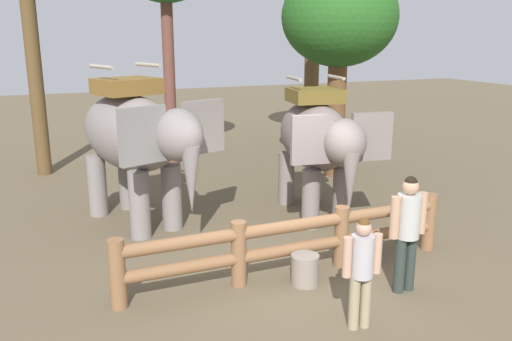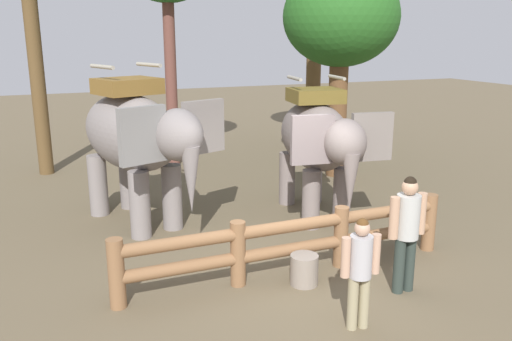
% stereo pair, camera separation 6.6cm
% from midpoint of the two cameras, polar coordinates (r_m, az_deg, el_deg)
% --- Properties ---
extents(ground_plane, '(60.00, 60.00, 0.00)m').
position_cam_midpoint_polar(ground_plane, '(8.97, 3.36, -10.87)').
color(ground_plane, brown).
extents(log_fence, '(5.80, 0.29, 1.05)m').
position_cam_midpoint_polar(log_fence, '(8.65, 3.69, -7.48)').
color(log_fence, brown).
rests_on(log_fence, ground).
extents(elephant_near_left, '(2.72, 3.90, 3.27)m').
position_cam_midpoint_polar(elephant_near_left, '(10.84, -12.96, 3.50)').
color(elephant_near_left, gray).
rests_on(elephant_near_left, ground).
extents(elephant_center, '(1.99, 3.54, 2.99)m').
position_cam_midpoint_polar(elephant_center, '(11.13, 6.45, 3.24)').
color(elephant_center, slate).
rests_on(elephant_center, ground).
extents(tourist_woman_in_black, '(0.65, 0.37, 1.83)m').
position_cam_midpoint_polar(tourist_woman_in_black, '(8.26, 15.78, -5.76)').
color(tourist_woman_in_black, '#2B3630').
rests_on(tourist_woman_in_black, ground).
extents(tourist_man_in_blue, '(0.55, 0.33, 1.56)m').
position_cam_midpoint_polar(tourist_man_in_blue, '(7.17, 11.05, -10.00)').
color(tourist_man_in_blue, '#9B906C').
rests_on(tourist_man_in_blue, ground).
extents(tree_far_right, '(3.03, 3.03, 5.55)m').
position_cam_midpoint_polar(tree_far_right, '(14.51, 8.83, 15.67)').
color(tree_far_right, brown).
rests_on(tree_far_right, ground).
extents(feed_bucket, '(0.44, 0.44, 0.49)m').
position_cam_midpoint_polar(feed_bucket, '(8.51, 5.06, -10.57)').
color(feed_bucket, gray).
rests_on(feed_bucket, ground).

